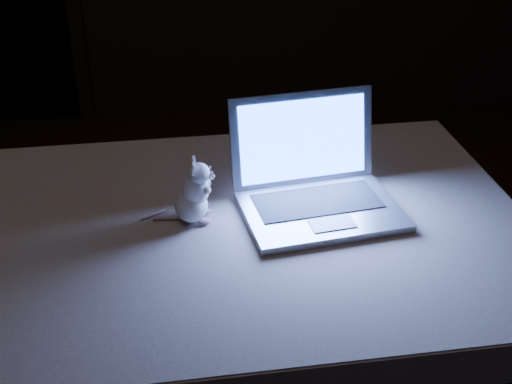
{
  "coord_description": "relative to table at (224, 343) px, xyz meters",
  "views": [
    {
      "loc": [
        0.08,
        -1.51,
        1.73
      ],
      "look_at": [
        0.21,
        -0.02,
        0.86
      ],
      "focal_mm": 48.0,
      "sensor_mm": 36.0,
      "label": 1
    }
  ],
  "objects": [
    {
      "name": "table",
      "position": [
        0.0,
        0.0,
        0.0
      ],
      "size": [
        1.52,
        1.04,
        0.79
      ],
      "primitive_type": null,
      "rotation": [
        0.0,
        0.0,
        0.07
      ],
      "color": "black",
      "rests_on": "floor"
    },
    {
      "name": "tablecloth",
      "position": [
        0.03,
        0.03,
        0.35
      ],
      "size": [
        1.74,
        1.33,
        0.1
      ],
      "primitive_type": null,
      "rotation": [
        0.0,
        0.0,
        0.19
      ],
      "color": "beige",
      "rests_on": "table"
    },
    {
      "name": "laptop",
      "position": [
        0.26,
        0.02,
        0.54
      ],
      "size": [
        0.45,
        0.41,
        0.27
      ],
      "primitive_type": null,
      "rotation": [
        0.0,
        0.0,
        0.17
      ],
      "color": "#A3A3A7",
      "rests_on": "tablecloth"
    },
    {
      "name": "plush_mouse",
      "position": [
        -0.07,
        0.03,
        0.49
      ],
      "size": [
        0.16,
        0.16,
        0.17
      ],
      "primitive_type": null,
      "rotation": [
        0.0,
        0.0,
        0.32
      ],
      "color": "white",
      "rests_on": "tablecloth"
    }
  ]
}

